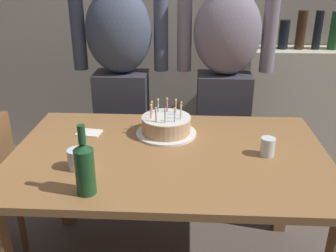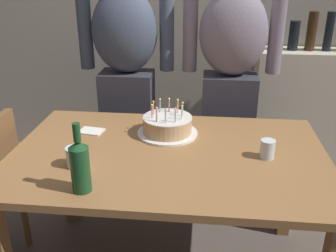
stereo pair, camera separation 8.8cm
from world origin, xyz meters
The scene contains 9 objects.
dining_table centered at (0.00, 0.00, 0.64)m, with size 1.50×0.96×0.74m.
birthday_cake centered at (-0.03, 0.21, 0.79)m, with size 0.32×0.32×0.17m.
water_glass_near centered at (-0.39, -0.17, 0.79)m, with size 0.08×0.08×0.09m, color silver.
water_glass_far centered at (0.46, -0.01, 0.78)m, with size 0.07×0.07×0.09m, color silver.
wine_bottle centered at (-0.31, -0.36, 0.85)m, with size 0.08×0.08×0.29m.
napkin_stack centered at (-0.43, 0.19, 0.74)m, with size 0.12×0.09×0.01m, color white.
person_man_bearded centered at (-0.35, 0.74, 0.87)m, with size 0.61×0.27×1.66m.
person_woman_cardigan centered at (0.31, 0.74, 0.87)m, with size 0.61×0.27×1.66m.
shelf_cabinet centered at (0.98, 1.33, 0.50)m, with size 0.87×0.30×1.25m.
Camera 2 is at (0.17, -1.61, 1.57)m, focal length 40.83 mm.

